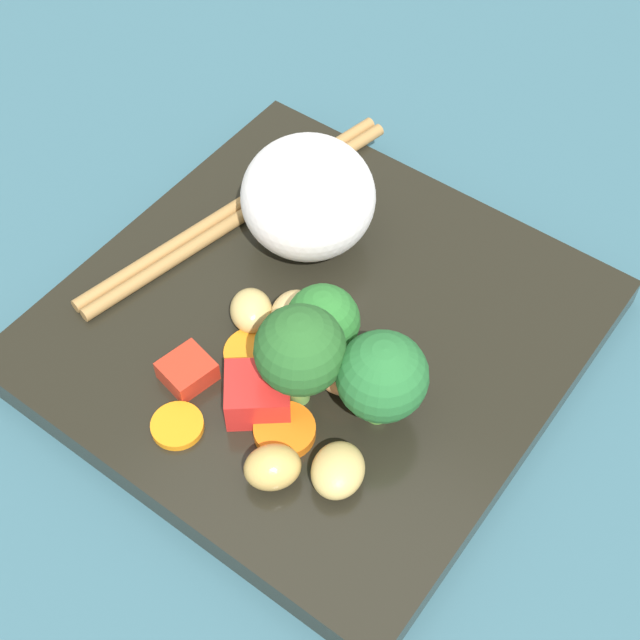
{
  "coord_description": "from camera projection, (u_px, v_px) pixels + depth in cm",
  "views": [
    {
      "loc": [
        -18.92,
        22.91,
        40.84
      ],
      "look_at": [
        -1.13,
        1.03,
        3.78
      ],
      "focal_mm": 51.82,
      "sensor_mm": 36.0,
      "label": 1
    }
  ],
  "objects": [
    {
      "name": "broccoli_floret_1",
      "position": [
        300.0,
        351.0,
        0.43
      ],
      "size": [
        4.4,
        4.4,
        6.28
      ],
      "color": "#72AB4C",
      "rests_on": "square_plate"
    },
    {
      "name": "ground_plane",
      "position": [
        316.0,
        350.0,
        0.51
      ],
      "size": [
        110.0,
        110.0,
        2.0
      ],
      "primitive_type": "cube",
      "color": "#325A67"
    },
    {
      "name": "carrot_slice_1",
      "position": [
        255.0,
        355.0,
        0.47
      ],
      "size": [
        3.27,
        3.27,
        0.63
      ],
      "primitive_type": "cylinder",
      "rotation": [
        0.0,
        0.0,
        1.53
      ],
      "color": "orange",
      "rests_on": "square_plate"
    },
    {
      "name": "rice_mound",
      "position": [
        308.0,
        197.0,
        0.5
      ],
      "size": [
        10.29,
        10.29,
        6.58
      ],
      "primitive_type": "ellipsoid",
      "rotation": [
        0.0,
        0.0,
        3.76
      ],
      "color": "white",
      "rests_on": "square_plate"
    },
    {
      "name": "pepper_chunk_1",
      "position": [
        258.0,
        394.0,
        0.45
      ],
      "size": [
        4.29,
        4.27,
        2.06
      ],
      "primitive_type": "cube",
      "rotation": [
        0.0,
        0.0,
        0.73
      ],
      "color": "red",
      "rests_on": "square_plate"
    },
    {
      "name": "chicken_piece_3",
      "position": [
        273.0,
        467.0,
        0.43
      ],
      "size": [
        3.4,
        3.49,
        2.05
      ],
      "primitive_type": "ellipsoid",
      "rotation": [
        0.0,
        0.0,
        0.91
      ],
      "color": "tan",
      "rests_on": "square_plate"
    },
    {
      "name": "chicken_piece_1",
      "position": [
        251.0,
        311.0,
        0.48
      ],
      "size": [
        3.47,
        3.45,
        1.9
      ],
      "primitive_type": "ellipsoid",
      "rotation": [
        0.0,
        0.0,
        5.54
      ],
      "color": "tan",
      "rests_on": "square_plate"
    },
    {
      "name": "carrot_slice_0",
      "position": [
        177.0,
        426.0,
        0.45
      ],
      "size": [
        3.31,
        3.31,
        0.4
      ],
      "primitive_type": "cylinder",
      "rotation": [
        0.0,
        0.0,
        1.24
      ],
      "color": "orange",
      "rests_on": "square_plate"
    },
    {
      "name": "pepper_chunk_0",
      "position": [
        187.0,
        371.0,
        0.46
      ],
      "size": [
        2.63,
        2.73,
        1.21
      ],
      "primitive_type": "cube",
      "rotation": [
        0.0,
        0.0,
        6.13
      ],
      "color": "red",
      "rests_on": "square_plate"
    },
    {
      "name": "carrot_slice_2",
      "position": [
        285.0,
        431.0,
        0.45
      ],
      "size": [
        4.21,
        4.21,
        0.63
      ],
      "primitive_type": "cylinder",
      "rotation": [
        0.0,
        0.0,
        4.13
      ],
      "color": "orange",
      "rests_on": "square_plate"
    },
    {
      "name": "broccoli_floret_2",
      "position": [
        382.0,
        377.0,
        0.43
      ],
      "size": [
        4.42,
        4.42,
        5.52
      ],
      "color": "#57983A",
      "rests_on": "square_plate"
    },
    {
      "name": "broccoli_floret_0",
      "position": [
        322.0,
        324.0,
        0.45
      ],
      "size": [
        3.71,
        3.71,
        5.11
      ],
      "color": "#71A544",
      "rests_on": "square_plate"
    },
    {
      "name": "chopstick_pair",
      "position": [
        239.0,
        211.0,
        0.53
      ],
      "size": [
        4.89,
        21.92,
        0.76
      ],
      "rotation": [
        0.0,
        0.0,
        7.7
      ],
      "color": "#9F7540",
      "rests_on": "square_plate"
    },
    {
      "name": "chicken_piece_0",
      "position": [
        295.0,
        315.0,
        0.48
      ],
      "size": [
        3.64,
        3.8,
        2.07
      ],
      "primitive_type": "ellipsoid",
      "rotation": [
        0.0,
        0.0,
        2.05
      ],
      "color": "tan",
      "rests_on": "square_plate"
    },
    {
      "name": "chicken_piece_4",
      "position": [
        351.0,
        367.0,
        0.46
      ],
      "size": [
        4.91,
        4.78,
        2.7
      ],
      "primitive_type": "ellipsoid",
      "rotation": [
        0.0,
        0.0,
        3.81
      ],
      "color": "tan",
      "rests_on": "square_plate"
    },
    {
      "name": "square_plate",
      "position": [
        316.0,
        330.0,
        0.5
      ],
      "size": [
        26.81,
        26.81,
        1.78
      ],
      "primitive_type": "cube",
      "rotation": [
        0.0,
        0.0,
        0.04
      ],
      "color": "black",
      "rests_on": "ground_plane"
    },
    {
      "name": "chicken_piece_2",
      "position": [
        338.0,
        470.0,
        0.43
      ],
      "size": [
        3.41,
        3.68,
        1.79
      ],
      "primitive_type": "ellipsoid",
      "rotation": [
        0.0,
        0.0,
        5.09
      ],
      "color": "tan",
      "rests_on": "square_plate"
    }
  ]
}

